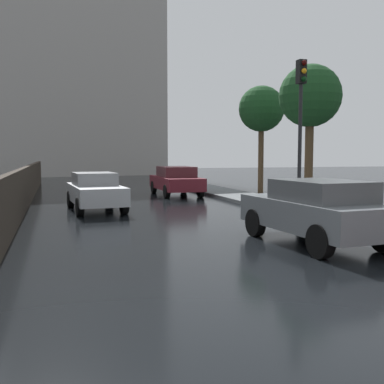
% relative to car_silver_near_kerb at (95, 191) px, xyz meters
% --- Properties ---
extents(ground, '(120.00, 120.00, 0.00)m').
position_rel_car_silver_near_kerb_xyz_m(ground, '(1.82, -12.14, -0.71)').
color(ground, black).
extents(car_silver_near_kerb, '(1.95, 4.13, 1.37)m').
position_rel_car_silver_near_kerb_xyz_m(car_silver_near_kerb, '(0.00, 0.00, 0.00)').
color(car_silver_near_kerb, '#B2B5BA').
rests_on(car_silver_near_kerb, ground).
extents(car_grey_far_ahead, '(2.04, 4.02, 1.46)m').
position_rel_car_silver_near_kerb_xyz_m(car_grey_far_ahead, '(4.25, -7.68, 0.06)').
color(car_grey_far_ahead, slate).
rests_on(car_grey_far_ahead, ground).
extents(car_maroon_behind_camera, '(1.89, 4.56, 1.43)m').
position_rel_car_silver_near_kerb_xyz_m(car_maroon_behind_camera, '(4.38, 5.11, 0.03)').
color(car_maroon_behind_camera, maroon).
rests_on(car_maroon_behind_camera, ground).
extents(traffic_light, '(0.26, 0.39, 4.88)m').
position_rel_car_silver_near_kerb_xyz_m(traffic_light, '(6.20, -3.63, 2.77)').
color(traffic_light, black).
rests_on(traffic_light, sidewalk_strip).
extents(street_tree_near, '(2.50, 2.50, 5.64)m').
position_rel_car_silver_near_kerb_xyz_m(street_tree_near, '(8.52, -0.40, 3.61)').
color(street_tree_near, '#4C3823').
rests_on(street_tree_near, ground).
extents(street_tree_far, '(2.25, 2.25, 5.41)m').
position_rel_car_silver_near_kerb_xyz_m(street_tree_far, '(8.45, 3.90, 3.52)').
color(street_tree_far, '#4C3823').
rests_on(street_tree_far, ground).
extents(distant_tower, '(16.58, 11.78, 22.37)m').
position_rel_car_silver_near_kerb_xyz_m(distant_tower, '(1.07, 31.03, 10.47)').
color(distant_tower, '#9E9993').
rests_on(distant_tower, ground).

